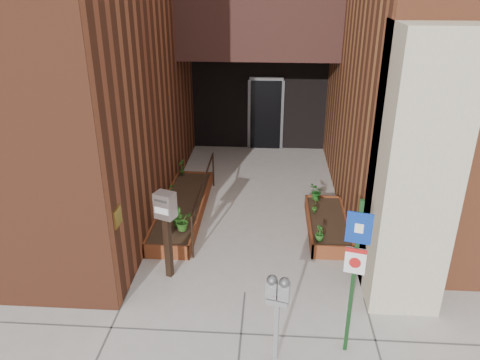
# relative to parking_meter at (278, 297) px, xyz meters

# --- Properties ---
(ground) EXTENTS (80.00, 80.00, 0.00)m
(ground) POSITION_rel_parking_meter_xyz_m (-0.51, 1.47, -1.09)
(ground) COLOR #9E9991
(ground) RESTS_ON ground
(planter_left) EXTENTS (0.90, 3.60, 0.30)m
(planter_left) POSITION_rel_parking_meter_xyz_m (-2.06, 4.17, -0.96)
(planter_left) COLOR brown
(planter_left) RESTS_ON ground
(planter_right) EXTENTS (0.80, 2.20, 0.30)m
(planter_right) POSITION_rel_parking_meter_xyz_m (1.09, 3.67, -0.96)
(planter_right) COLOR brown
(planter_right) RESTS_ON ground
(handrail) EXTENTS (0.04, 3.34, 0.90)m
(handrail) POSITION_rel_parking_meter_xyz_m (-1.56, 4.12, -0.34)
(handrail) COLOR black
(handrail) RESTS_ON ground
(parking_meter) EXTENTS (0.33, 0.19, 1.41)m
(parking_meter) POSITION_rel_parking_meter_xyz_m (0.00, 0.00, 0.00)
(parking_meter) COLOR #9F9EA1
(parking_meter) RESTS_ON ground
(sign_post) EXTENTS (0.32, 0.12, 2.41)m
(sign_post) POSITION_rel_parking_meter_xyz_m (1.01, 0.26, 0.39)
(sign_post) COLOR #133516
(sign_post) RESTS_ON ground
(payment_dropbox) EXTENTS (0.39, 0.34, 1.65)m
(payment_dropbox) POSITION_rel_parking_meter_xyz_m (-1.89, 1.88, 0.10)
(payment_dropbox) COLOR black
(payment_dropbox) RESTS_ON ground
(shrub_left_a) EXTENTS (0.51, 0.51, 0.41)m
(shrub_left_a) POSITION_rel_parking_meter_xyz_m (-1.84, 3.00, -0.59)
(shrub_left_a) COLOR #2A5C1A
(shrub_left_a) RESTS_ON planter_left
(shrub_left_b) EXTENTS (0.25, 0.25, 0.39)m
(shrub_left_b) POSITION_rel_parking_meter_xyz_m (-1.99, 3.17, -0.59)
(shrub_left_b) COLOR #23601B
(shrub_left_b) RESTS_ON planter_left
(shrub_left_c) EXTENTS (0.30, 0.30, 0.38)m
(shrub_left_c) POSITION_rel_parking_meter_xyz_m (-2.33, 4.33, -0.60)
(shrub_left_c) COLOR #214F16
(shrub_left_c) RESTS_ON planter_left
(shrub_left_d) EXTENTS (0.27, 0.27, 0.41)m
(shrub_left_d) POSITION_rel_parking_meter_xyz_m (-2.36, 5.77, -0.59)
(shrub_left_d) COLOR #2B5E1A
(shrub_left_d) RESTS_ON planter_left
(shrub_right_a) EXTENTS (0.23, 0.23, 0.31)m
(shrub_right_a) POSITION_rel_parking_meter_xyz_m (0.84, 2.78, -0.64)
(shrub_right_a) COLOR #1E5418
(shrub_right_a) RESTS_ON planter_right
(shrub_right_b) EXTENTS (0.27, 0.27, 0.36)m
(shrub_right_b) POSITION_rel_parking_meter_xyz_m (0.84, 3.93, -0.61)
(shrub_right_b) COLOR #285719
(shrub_right_b) RESTS_ON planter_right
(shrub_right_c) EXTENTS (0.41, 0.41, 0.35)m
(shrub_right_c) POSITION_rel_parking_meter_xyz_m (0.92, 4.57, -0.61)
(shrub_right_c) COLOR #1B5D1A
(shrub_right_c) RESTS_ON planter_right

